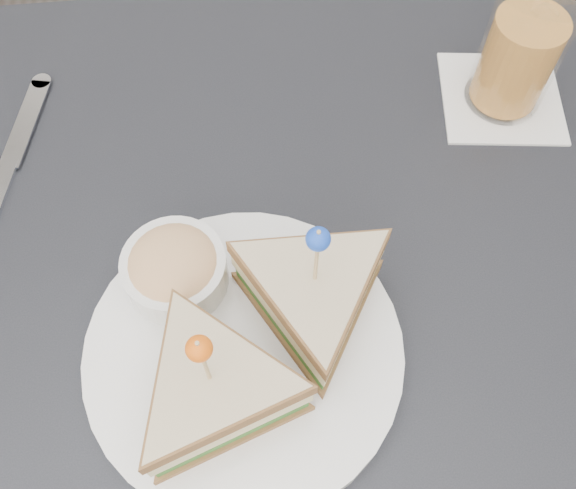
{
  "coord_description": "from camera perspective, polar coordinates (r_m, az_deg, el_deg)",
  "views": [
    {
      "loc": [
        -0.02,
        -0.26,
        1.29
      ],
      "look_at": [
        0.01,
        0.01,
        0.8
      ],
      "focal_mm": 40.0,
      "sensor_mm": 36.0,
      "label": 1
    }
  ],
  "objects": [
    {
      "name": "plate_meal",
      "position": [
        0.53,
        -3.31,
        -8.17
      ],
      "size": [
        0.33,
        0.32,
        0.16
      ],
      "rotation": [
        0.0,
        0.0,
        -0.19
      ],
      "color": "white",
      "rests_on": "table"
    },
    {
      "name": "drink_set",
      "position": [
        0.71,
        20.07,
        15.97
      ],
      "size": [
        0.14,
        0.14,
        0.16
      ],
      "rotation": [
        0.0,
        0.0,
        -0.12
      ],
      "color": "white",
      "rests_on": "table"
    },
    {
      "name": "ground_plane",
      "position": [
        1.32,
        -0.41,
        -17.23
      ],
      "size": [
        3.5,
        3.5,
        0.0
      ],
      "primitive_type": "plane",
      "color": "#3F3833"
    },
    {
      "name": "table",
      "position": [
        0.67,
        -0.77,
        -5.96
      ],
      "size": [
        0.8,
        0.8,
        0.75
      ],
      "color": "black",
      "rests_on": "ground"
    },
    {
      "name": "cutlery_knife",
      "position": [
        0.73,
        -23.35,
        6.9
      ],
      "size": [
        0.06,
        0.21,
        0.01
      ],
      "rotation": [
        0.0,
        0.0,
        -0.21
      ],
      "color": "silver",
      "rests_on": "table"
    }
  ]
}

